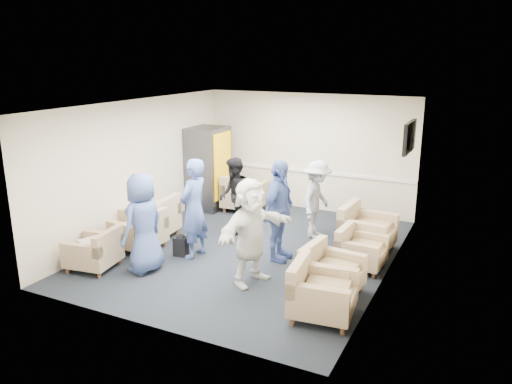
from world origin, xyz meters
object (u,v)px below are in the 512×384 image
at_px(person_mid_right, 279,211).
at_px(armchair_left_mid, 141,233).
at_px(person_mid_left, 194,209).
at_px(person_back_left, 234,196).
at_px(armchair_right_midfar, 359,251).
at_px(armchair_right_near, 319,294).
at_px(armchair_corner, 244,196).
at_px(armchair_left_far, 153,220).
at_px(armchair_left_near, 96,252).
at_px(person_front_right, 251,232).
at_px(person_back_right, 317,199).
at_px(armchair_right_midnear, 329,273).
at_px(person_front_left, 143,223).
at_px(vending_machine, 209,168).
at_px(armchair_right_far, 364,231).

bearing_deg(person_mid_right, armchair_left_mid, 106.56).
bearing_deg(person_mid_left, person_back_left, -178.73).
bearing_deg(armchair_right_midfar, armchair_right_near, -179.18).
bearing_deg(armchair_corner, armchair_left_far, 67.00).
bearing_deg(armchair_left_near, person_front_right, 96.41).
distance_m(person_back_right, person_front_right, 2.44).
bearing_deg(armchair_left_far, person_mid_right, 87.35).
relative_size(armchair_right_midnear, person_mid_right, 0.49).
bearing_deg(armchair_right_near, person_front_left, 80.21).
relative_size(vending_machine, person_front_right, 1.12).
relative_size(person_back_left, person_mid_right, 0.87).
distance_m(armchair_left_mid, person_front_left, 1.12).
height_order(armchair_right_near, armchair_corner, armchair_corner).
relative_size(armchair_right_midfar, person_front_right, 0.46).
distance_m(armchair_right_midnear, person_back_right, 2.50).
xyz_separation_m(person_front_left, person_front_right, (1.80, 0.38, 0.01)).
bearing_deg(person_back_right, armchair_right_midnear, -154.77).
distance_m(armchair_right_near, person_mid_left, 2.98).
bearing_deg(armchair_right_near, vending_machine, 40.70).
bearing_deg(vending_machine, person_mid_right, -38.28).
distance_m(armchair_right_far, person_front_right, 2.56).
bearing_deg(armchair_left_mid, vending_machine, -171.12).
relative_size(armchair_left_far, vending_machine, 0.50).
distance_m(armchair_right_far, person_back_right, 1.15).
height_order(armchair_right_near, person_front_right, person_front_right).
bearing_deg(armchair_right_midfar, person_back_left, 80.39).
bearing_deg(armchair_left_mid, person_front_right, 86.31).
bearing_deg(person_back_right, armchair_right_near, -158.65).
distance_m(armchair_corner, person_back_left, 1.57).
distance_m(armchair_right_near, armchair_right_midfar, 1.89).
relative_size(armchair_left_far, armchair_right_far, 0.99).
relative_size(armchair_left_near, armchair_corner, 0.87).
xyz_separation_m(armchair_corner, vending_machine, (-0.85, -0.15, 0.60)).
bearing_deg(person_front_right, armchair_corner, 45.60).
bearing_deg(armchair_left_mid, person_back_left, 148.45).
height_order(armchair_left_near, armchair_left_mid, armchair_left_mid).
height_order(armchair_right_far, vending_machine, vending_machine).
bearing_deg(armchair_corner, armchair_right_far, 154.49).
distance_m(armchair_right_midnear, person_front_right, 1.36).
height_order(person_back_left, person_mid_right, person_mid_right).
relative_size(armchair_right_midnear, armchair_right_midfar, 1.14).
distance_m(armchair_left_far, person_front_left, 1.65).
relative_size(vending_machine, person_back_right, 1.24).
relative_size(armchair_right_midfar, person_mid_left, 0.43).
bearing_deg(person_front_left, armchair_right_midnear, 106.82).
bearing_deg(person_back_right, person_mid_left, 140.96).
bearing_deg(armchair_corner, armchair_left_mid, 73.49).
bearing_deg(person_mid_right, armchair_left_far, 92.91).
xyz_separation_m(vending_machine, person_front_right, (2.70, -3.19, -0.11)).
height_order(vending_machine, person_front_right, vending_machine).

